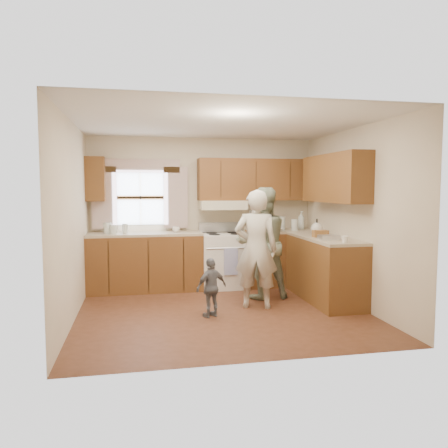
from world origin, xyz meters
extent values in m
plane|color=#4A2817|center=(0.00, 0.00, 0.00)|extent=(3.80, 3.80, 0.00)
plane|color=white|center=(0.00, 0.00, 2.50)|extent=(3.80, 3.80, 0.00)
plane|color=beige|center=(0.00, 1.75, 1.25)|extent=(3.80, 0.00, 3.80)
plane|color=beige|center=(0.00, -1.75, 1.25)|extent=(3.80, 0.00, 3.80)
plane|color=beige|center=(-1.90, 0.00, 1.25)|extent=(0.00, 3.50, 3.50)
plane|color=beige|center=(1.90, 0.00, 1.25)|extent=(0.00, 3.50, 3.50)
cube|color=#45270E|center=(-0.99, 1.45, 0.45)|extent=(1.82, 0.60, 0.90)
cube|color=#45270E|center=(1.29, 1.45, 0.45)|extent=(1.22, 0.60, 0.90)
cube|color=#42220F|center=(1.60, 0.32, 0.45)|extent=(0.60, 1.65, 0.90)
cube|color=tan|center=(-0.99, 1.45, 0.92)|extent=(1.82, 0.60, 0.04)
cube|color=tan|center=(1.29, 1.45, 0.92)|extent=(1.22, 0.60, 0.04)
cube|color=tan|center=(1.60, 0.32, 0.92)|extent=(0.60, 1.65, 0.04)
cube|color=#45270E|center=(0.90, 1.58, 1.80)|extent=(2.00, 0.33, 0.70)
cube|color=#42220F|center=(-1.75, 1.58, 1.80)|extent=(0.30, 0.33, 0.70)
cube|color=#42220F|center=(1.73, 0.32, 1.80)|extent=(0.33, 1.65, 0.70)
cube|color=beige|center=(0.30, 1.52, 1.38)|extent=(0.76, 0.45, 0.15)
cube|color=silver|center=(-1.05, 1.73, 1.50)|extent=(0.90, 0.03, 0.90)
cube|color=gold|center=(-1.63, 1.68, 1.50)|extent=(0.40, 0.05, 1.02)
cube|color=gold|center=(-0.47, 1.68, 1.50)|extent=(0.40, 0.05, 1.02)
cube|color=gold|center=(-1.05, 1.68, 2.02)|extent=(1.30, 0.05, 0.22)
cylinder|color=white|center=(0.95, 1.65, 1.22)|extent=(0.27, 0.12, 0.12)
imported|color=silver|center=(-0.49, 1.44, 0.98)|extent=(0.12, 0.12, 0.09)
imported|color=silver|center=(1.68, 1.49, 1.10)|extent=(0.14, 0.14, 0.32)
imported|color=silver|center=(1.18, 1.28, 0.97)|extent=(0.26, 0.26, 0.05)
imported|color=silver|center=(1.58, -0.36, 0.99)|extent=(0.12, 0.12, 0.09)
cylinder|color=silver|center=(-1.57, 1.41, 1.03)|extent=(0.12, 0.12, 0.18)
cylinder|color=silver|center=(-1.48, 1.36, 1.01)|extent=(0.10, 0.10, 0.15)
cube|color=olive|center=(0.78, 1.32, 0.95)|extent=(0.24, 0.18, 0.02)
cube|color=gold|center=(0.99, 1.38, 1.00)|extent=(0.21, 0.15, 0.12)
cylinder|color=silver|center=(1.32, 1.47, 1.06)|extent=(0.13, 0.13, 0.23)
cylinder|color=silver|center=(1.51, 1.35, 1.04)|extent=(0.11, 0.11, 0.19)
sphere|color=silver|center=(1.64, 0.72, 1.03)|extent=(0.18, 0.18, 0.18)
cube|color=olive|center=(1.53, 0.33, 0.99)|extent=(0.22, 0.12, 0.10)
cube|color=silver|center=(1.51, 0.00, 0.97)|extent=(0.27, 0.19, 0.06)
cylinder|color=silver|center=(-1.30, 1.42, 1.02)|extent=(0.09, 0.09, 0.15)
cube|color=silver|center=(0.30, 1.43, 0.45)|extent=(0.76, 0.64, 0.90)
cube|color=#B7B7BC|center=(0.30, 1.69, 0.99)|extent=(0.76, 0.10, 0.16)
cylinder|color=#B7B7BC|center=(0.30, 1.11, 0.70)|extent=(0.68, 0.03, 0.03)
cube|color=#4E57B6|center=(0.35, 1.09, 0.48)|extent=(0.22, 0.02, 0.42)
cylinder|color=black|center=(0.12, 1.55, 0.91)|extent=(0.18, 0.18, 0.01)
cylinder|color=black|center=(0.48, 1.55, 0.91)|extent=(0.18, 0.18, 0.01)
cylinder|color=black|center=(0.12, 1.30, 0.91)|extent=(0.18, 0.18, 0.01)
cylinder|color=black|center=(0.48, 1.30, 0.91)|extent=(0.18, 0.18, 0.01)
imported|color=beige|center=(0.50, 0.13, 0.82)|extent=(0.69, 0.55, 1.64)
imported|color=#233A2A|center=(0.73, 0.62, 0.83)|extent=(0.84, 0.67, 1.67)
imported|color=slate|center=(-0.18, -0.20, 0.38)|extent=(0.49, 0.36, 0.77)
camera|label=1|loc=(-1.10, -5.64, 1.67)|focal=35.00mm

